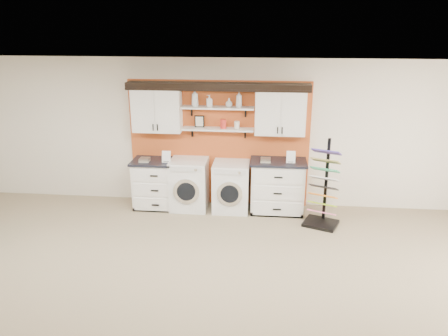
# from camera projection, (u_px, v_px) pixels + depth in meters

# --- Properties ---
(ceiling) EXTENTS (10.00, 10.00, 0.00)m
(ceiling) POSITION_uv_depth(u_px,v_px,m) (172.00, 94.00, 4.06)
(ceiling) COLOR white
(ceiling) RESTS_ON wall_back
(wall_back) EXTENTS (10.00, 0.00, 10.00)m
(wall_back) POSITION_uv_depth(u_px,v_px,m) (219.00, 133.00, 8.28)
(wall_back) COLOR silver
(wall_back) RESTS_ON floor
(accent_panel) EXTENTS (3.40, 0.07, 2.40)m
(accent_panel) POSITION_uv_depth(u_px,v_px,m) (219.00, 144.00, 8.31)
(accent_panel) COLOR #B94E1F
(accent_panel) RESTS_ON wall_back
(upper_cabinet_left) EXTENTS (0.90, 0.35, 0.84)m
(upper_cabinet_left) POSITION_uv_depth(u_px,v_px,m) (157.00, 109.00, 8.03)
(upper_cabinet_left) COLOR white
(upper_cabinet_left) RESTS_ON wall_back
(upper_cabinet_right) EXTENTS (0.90, 0.35, 0.84)m
(upper_cabinet_right) POSITION_uv_depth(u_px,v_px,m) (280.00, 112.00, 7.82)
(upper_cabinet_right) COLOR white
(upper_cabinet_right) RESTS_ON wall_back
(shelf_lower) EXTENTS (1.32, 0.28, 0.03)m
(shelf_lower) POSITION_uv_depth(u_px,v_px,m) (218.00, 129.00, 8.05)
(shelf_lower) COLOR white
(shelf_lower) RESTS_ON wall_back
(shelf_upper) EXTENTS (1.32, 0.28, 0.03)m
(shelf_upper) POSITION_uv_depth(u_px,v_px,m) (218.00, 108.00, 7.92)
(shelf_upper) COLOR white
(shelf_upper) RESTS_ON wall_back
(crown_molding) EXTENTS (3.30, 0.41, 0.13)m
(crown_molding) POSITION_uv_depth(u_px,v_px,m) (218.00, 85.00, 7.80)
(crown_molding) COLOR black
(crown_molding) RESTS_ON wall_back
(picture_frame) EXTENTS (0.18, 0.02, 0.22)m
(picture_frame) POSITION_uv_depth(u_px,v_px,m) (199.00, 121.00, 8.08)
(picture_frame) COLOR black
(picture_frame) RESTS_ON shelf_lower
(canister_red) EXTENTS (0.11, 0.11, 0.16)m
(canister_red) POSITION_uv_depth(u_px,v_px,m) (223.00, 124.00, 8.01)
(canister_red) COLOR red
(canister_red) RESTS_ON shelf_lower
(canister_cream) EXTENTS (0.10, 0.10, 0.14)m
(canister_cream) POSITION_uv_depth(u_px,v_px,m) (237.00, 125.00, 7.99)
(canister_cream) COLOR silver
(canister_cream) RESTS_ON shelf_lower
(base_cabinet_left) EXTENTS (0.96, 0.66, 0.94)m
(base_cabinet_left) POSITION_uv_depth(u_px,v_px,m) (159.00, 184.00, 8.35)
(base_cabinet_left) COLOR white
(base_cabinet_left) RESTS_ON floor
(base_cabinet_right) EXTENTS (1.03, 0.66, 1.00)m
(base_cabinet_right) POSITION_uv_depth(u_px,v_px,m) (277.00, 186.00, 8.13)
(base_cabinet_right) COLOR white
(base_cabinet_right) RESTS_ON floor
(washer) EXTENTS (0.69, 0.71, 0.96)m
(washer) POSITION_uv_depth(u_px,v_px,m) (189.00, 184.00, 8.28)
(washer) COLOR white
(washer) RESTS_ON floor
(dryer) EXTENTS (0.67, 0.71, 0.93)m
(dryer) POSITION_uv_depth(u_px,v_px,m) (231.00, 186.00, 8.21)
(dryer) COLOR white
(dryer) RESTS_ON floor
(sample_rack) EXTENTS (0.69, 0.64, 1.54)m
(sample_rack) POSITION_uv_depth(u_px,v_px,m) (323.00, 198.00, 7.59)
(sample_rack) COLOR black
(sample_rack) RESTS_ON floor
(soap_bottle_a) EXTENTS (0.17, 0.17, 0.32)m
(soap_bottle_a) POSITION_uv_depth(u_px,v_px,m) (195.00, 98.00, 7.90)
(soap_bottle_a) COLOR silver
(soap_bottle_a) RESTS_ON shelf_upper
(soap_bottle_b) EXTENTS (0.12, 0.12, 0.21)m
(soap_bottle_b) POSITION_uv_depth(u_px,v_px,m) (209.00, 101.00, 7.89)
(soap_bottle_b) COLOR silver
(soap_bottle_b) RESTS_ON shelf_upper
(soap_bottle_c) EXTENTS (0.17, 0.17, 0.16)m
(soap_bottle_c) POSITION_uv_depth(u_px,v_px,m) (229.00, 103.00, 7.87)
(soap_bottle_c) COLOR silver
(soap_bottle_c) RESTS_ON shelf_upper
(soap_bottle_d) EXTENTS (0.14, 0.14, 0.30)m
(soap_bottle_d) POSITION_uv_depth(u_px,v_px,m) (239.00, 99.00, 7.83)
(soap_bottle_d) COLOR silver
(soap_bottle_d) RESTS_ON shelf_upper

